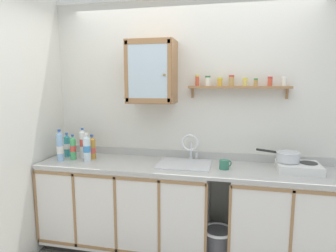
# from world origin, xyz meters

# --- Properties ---
(back_wall) EXTENTS (3.56, 0.07, 2.65)m
(back_wall) POSITION_xyz_m (0.00, 0.65, 1.33)
(back_wall) COLOR silver
(back_wall) RESTS_ON ground
(side_wall_left) EXTENTS (0.05, 3.42, 2.65)m
(side_wall_left) POSITION_xyz_m (-1.50, -0.29, 1.32)
(side_wall_left) COLOR silver
(side_wall_left) RESTS_ON ground
(lower_cabinet_run) EXTENTS (1.73, 0.61, 0.90)m
(lower_cabinet_run) POSITION_xyz_m (-0.61, 0.33, 0.45)
(lower_cabinet_run) COLOR black
(lower_cabinet_run) RESTS_ON ground
(lower_cabinet_run_right) EXTENTS (1.03, 0.61, 0.90)m
(lower_cabinet_run_right) POSITION_xyz_m (0.95, 0.33, 0.45)
(lower_cabinet_run_right) COLOR black
(lower_cabinet_run_right) RESTS_ON ground
(countertop) EXTENTS (2.92, 0.63, 0.03)m
(countertop) POSITION_xyz_m (0.00, 0.33, 0.92)
(countertop) COLOR #B2B2AD
(countertop) RESTS_ON lower_cabinet_run
(backsplash) EXTENTS (2.92, 0.02, 0.08)m
(backsplash) POSITION_xyz_m (0.00, 0.61, 0.97)
(backsplash) COLOR #B2B2AD
(backsplash) RESTS_ON countertop
(sink) EXTENTS (0.52, 0.44, 0.43)m
(sink) POSITION_xyz_m (0.00, 0.36, 0.90)
(sink) COLOR silver
(sink) RESTS_ON countertop
(hot_plate_stove) EXTENTS (0.37, 0.31, 0.08)m
(hot_plate_stove) POSITION_xyz_m (1.05, 0.37, 0.97)
(hot_plate_stove) COLOR silver
(hot_plate_stove) RESTS_ON countertop
(saucepan) EXTENTS (0.38, 0.24, 0.09)m
(saucepan) POSITION_xyz_m (0.96, 0.39, 1.06)
(saucepan) COLOR silver
(saucepan) RESTS_ON hot_plate_stove
(bottle_juice_amber_0) EXTENTS (0.07, 0.07, 0.26)m
(bottle_juice_amber_0) POSITION_xyz_m (-1.00, 0.37, 1.04)
(bottle_juice_amber_0) COLOR gold
(bottle_juice_amber_0) RESTS_ON countertop
(bottle_detergent_teal_1) EXTENTS (0.07, 0.07, 0.26)m
(bottle_detergent_teal_1) POSITION_xyz_m (-1.31, 0.39, 1.05)
(bottle_detergent_teal_1) COLOR teal
(bottle_detergent_teal_1) RESTS_ON countertop
(bottle_opaque_white_2) EXTENTS (0.06, 0.06, 0.32)m
(bottle_opaque_white_2) POSITION_xyz_m (-1.11, 0.38, 1.09)
(bottle_opaque_white_2) COLOR white
(bottle_opaque_white_2) RESTS_ON countertop
(bottle_water_clear_3) EXTENTS (0.08, 0.08, 0.29)m
(bottle_water_clear_3) POSITION_xyz_m (-1.00, 0.26, 1.07)
(bottle_water_clear_3) COLOR silver
(bottle_water_clear_3) RESTS_ON countertop
(bottle_water_blue_4) EXTENTS (0.07, 0.07, 0.33)m
(bottle_water_blue_4) POSITION_xyz_m (-1.28, 0.22, 1.08)
(bottle_water_blue_4) COLOR #8CB7E0
(bottle_water_blue_4) RESTS_ON countertop
(bottle_soda_green_5) EXTENTS (0.06, 0.06, 0.27)m
(bottle_soda_green_5) POSITION_xyz_m (-1.18, 0.30, 1.05)
(bottle_soda_green_5) COLOR #4CB266
(bottle_soda_green_5) RESTS_ON countertop
(mug) EXTENTS (0.12, 0.09, 0.09)m
(mug) POSITION_xyz_m (0.39, 0.29, 0.97)
(mug) COLOR #337259
(mug) RESTS_ON countertop
(wall_cabinet) EXTENTS (0.48, 0.33, 0.62)m
(wall_cabinet) POSITION_xyz_m (-0.36, 0.47, 1.84)
(wall_cabinet) COLOR #996B42
(spice_shelf) EXTENTS (0.98, 0.14, 0.23)m
(spice_shelf) POSITION_xyz_m (0.49, 0.55, 1.70)
(spice_shelf) COLOR #996B42
(trash_bin) EXTENTS (0.30, 0.30, 0.37)m
(trash_bin) POSITION_xyz_m (0.35, 0.21, 0.19)
(trash_bin) COLOR #4C4C51
(trash_bin) RESTS_ON ground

